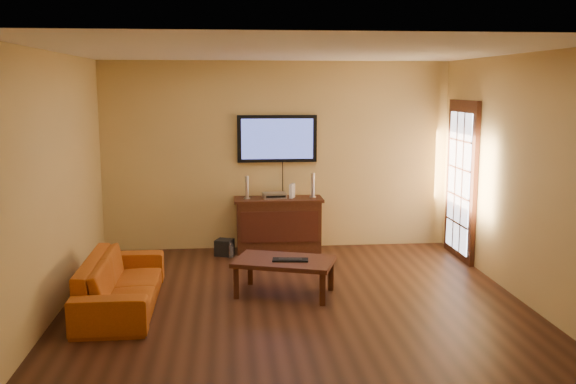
{
  "coord_description": "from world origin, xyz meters",
  "views": [
    {
      "loc": [
        -0.7,
        -6.69,
        2.35
      ],
      "look_at": [
        -0.0,
        0.8,
        1.1
      ],
      "focal_mm": 40.0,
      "sensor_mm": 36.0,
      "label": 1
    }
  ],
  "objects": [
    {
      "name": "av_receiver",
      "position": [
        -0.06,
        2.28,
        0.81
      ],
      "size": [
        0.35,
        0.26,
        0.07
      ],
      "primitive_type": "cube",
      "rotation": [
        0.0,
        0.0,
        0.1
      ],
      "color": "silver",
      "rests_on": "media_console"
    },
    {
      "name": "speaker_left",
      "position": [
        -0.45,
        2.25,
        0.92
      ],
      "size": [
        0.09,
        0.09,
        0.32
      ],
      "color": "silver",
      "rests_on": "media_console"
    },
    {
      "name": "media_console",
      "position": [
        -0.0,
        2.25,
        0.39
      ],
      "size": [
        1.26,
        0.48,
        0.77
      ],
      "color": "black",
      "rests_on": "ground"
    },
    {
      "name": "game_console",
      "position": [
        0.19,
        2.26,
        0.87
      ],
      "size": [
        0.1,
        0.15,
        0.2
      ],
      "primitive_type": "cube",
      "rotation": [
        0.0,
        0.0,
        -0.42
      ],
      "color": "white",
      "rests_on": "media_console"
    },
    {
      "name": "subwoofer",
      "position": [
        -0.78,
        2.09,
        0.11
      ],
      "size": [
        0.29,
        0.29,
        0.22
      ],
      "primitive_type": "cube",
      "rotation": [
        0.0,
        0.0,
        -0.37
      ],
      "color": "black",
      "rests_on": "ground"
    },
    {
      "name": "room_walls",
      "position": [
        0.0,
        0.62,
        1.69
      ],
      "size": [
        5.0,
        5.0,
        5.0
      ],
      "color": "tan",
      "rests_on": "ground"
    },
    {
      "name": "coffee_table",
      "position": [
        -0.09,
        0.31,
        0.36
      ],
      "size": [
        1.25,
        0.98,
        0.41
      ],
      "color": "black",
      "rests_on": "ground"
    },
    {
      "name": "speaker_right",
      "position": [
        0.49,
        2.28,
        0.93
      ],
      "size": [
        0.1,
        0.1,
        0.35
      ],
      "color": "silver",
      "rests_on": "media_console"
    },
    {
      "name": "keyboard",
      "position": [
        -0.03,
        0.25,
        0.42
      ],
      "size": [
        0.42,
        0.2,
        0.02
      ],
      "color": "black",
      "rests_on": "coffee_table"
    },
    {
      "name": "ground_plane",
      "position": [
        0.0,
        0.0,
        0.0
      ],
      "size": [
        5.0,
        5.0,
        0.0
      ],
      "primitive_type": "plane",
      "color": "black",
      "rests_on": "ground"
    },
    {
      "name": "french_door",
      "position": [
        2.46,
        1.7,
        1.05
      ],
      "size": [
        0.07,
        1.02,
        2.22
      ],
      "color": "black",
      "rests_on": "ground"
    },
    {
      "name": "television",
      "position": [
        -0.0,
        2.45,
        1.6
      ],
      "size": [
        1.14,
        0.08,
        0.67
      ],
      "color": "black",
      "rests_on": "ground"
    },
    {
      "name": "bottle",
      "position": [
        -0.69,
        1.95,
        0.09
      ],
      "size": [
        0.07,
        0.07,
        0.2
      ],
      "color": "white",
      "rests_on": "ground"
    },
    {
      "name": "sofa",
      "position": [
        -1.86,
        0.04,
        0.37
      ],
      "size": [
        0.56,
        1.89,
        0.74
      ],
      "primitive_type": "imported",
      "rotation": [
        0.0,
        0.0,
        1.58
      ],
      "color": "#AB4D13",
      "rests_on": "ground"
    }
  ]
}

